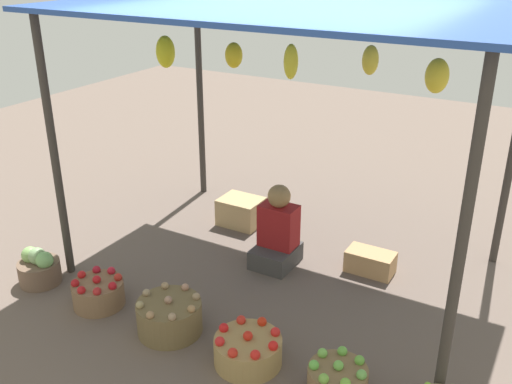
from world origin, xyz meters
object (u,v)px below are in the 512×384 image
at_px(basket_red_tomatoes, 248,350).
at_px(basket_potatoes, 170,316).
at_px(wooden_crate_stacked_rear, 370,262).
at_px(basket_cabbages, 39,268).
at_px(wooden_crate_near_vendor, 241,211).
at_px(basket_red_apples, 98,292).
at_px(basket_green_apples, 337,380).
at_px(vendor_person, 277,234).

bearing_deg(basket_red_tomatoes, basket_potatoes, 178.80).
relative_size(basket_potatoes, wooden_crate_stacked_rear, 1.17).
bearing_deg(basket_cabbages, basket_red_tomatoes, -0.02).
height_order(basket_cabbages, wooden_crate_near_vendor, basket_cabbages).
distance_m(basket_red_apples, wooden_crate_near_vendor, 1.88).
xyz_separation_m(basket_potatoes, basket_green_apples, (1.38, 0.01, -0.02)).
xyz_separation_m(basket_red_apples, wooden_crate_stacked_rear, (1.76, 1.61, -0.01)).
bearing_deg(wooden_crate_stacked_rear, basket_green_apples, -77.89).
relative_size(basket_potatoes, basket_green_apples, 1.25).
xyz_separation_m(basket_cabbages, basket_potatoes, (1.42, 0.01, -0.01)).
xyz_separation_m(wooden_crate_near_vendor, wooden_crate_stacked_rear, (1.52, -0.25, -0.04)).
bearing_deg(basket_red_apples, basket_potatoes, 0.77).
distance_m(basket_green_apples, wooden_crate_near_vendor, 2.63).
height_order(basket_potatoes, wooden_crate_stacked_rear, basket_potatoes).
height_order(basket_cabbages, basket_red_apples, basket_cabbages).
distance_m(basket_red_tomatoes, wooden_crate_near_vendor, 2.22).
relative_size(basket_red_apples, basket_red_tomatoes, 0.87).
relative_size(basket_cabbages, wooden_crate_near_vendor, 0.83).
height_order(basket_cabbages, basket_potatoes, basket_cabbages).
bearing_deg(wooden_crate_near_vendor, wooden_crate_stacked_rear, -9.40).
xyz_separation_m(basket_red_apples, basket_red_tomatoes, (1.44, -0.01, -0.01)).
height_order(basket_cabbages, basket_green_apples, basket_cabbages).
bearing_deg(wooden_crate_near_vendor, basket_red_apples, -97.35).
distance_m(basket_cabbages, wooden_crate_stacked_rear, 2.94).
xyz_separation_m(basket_cabbages, wooden_crate_stacked_rear, (2.46, 1.62, -0.04)).
relative_size(basket_green_apples, wooden_crate_near_vendor, 0.92).
bearing_deg(basket_cabbages, wooden_crate_near_vendor, 63.49).
relative_size(basket_potatoes, basket_red_tomatoes, 1.02).
relative_size(vendor_person, basket_green_apples, 1.95).
distance_m(wooden_crate_near_vendor, wooden_crate_stacked_rear, 1.55).
bearing_deg(basket_red_apples, wooden_crate_near_vendor, 82.65).
bearing_deg(wooden_crate_near_vendor, basket_green_apples, -44.71).
relative_size(vendor_person, wooden_crate_stacked_rear, 1.83).
relative_size(wooden_crate_near_vendor, wooden_crate_stacked_rear, 1.02).
distance_m(vendor_person, wooden_crate_near_vendor, 0.91).
xyz_separation_m(basket_cabbages, wooden_crate_near_vendor, (0.93, 1.87, 0.00)).
distance_m(vendor_person, wooden_crate_stacked_rear, 0.88).
bearing_deg(basket_green_apples, wooden_crate_near_vendor, 135.29).
distance_m(vendor_person, basket_green_apples, 1.76).
xyz_separation_m(basket_red_tomatoes, wooden_crate_near_vendor, (-1.20, 1.87, 0.04)).
height_order(basket_red_tomatoes, wooden_crate_near_vendor, wooden_crate_near_vendor).
bearing_deg(basket_cabbages, wooden_crate_stacked_rear, 33.36).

